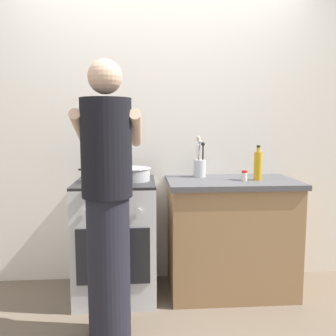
% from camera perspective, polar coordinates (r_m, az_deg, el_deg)
% --- Properties ---
extents(ground, '(6.00, 6.00, 0.00)m').
position_cam_1_polar(ground, '(2.88, -0.88, -20.47)').
color(ground, '#6B5B4C').
extents(back_wall, '(3.20, 0.10, 2.50)m').
position_cam_1_polar(back_wall, '(3.07, 2.29, 5.53)').
color(back_wall, silver).
rests_on(back_wall, ground).
extents(countertop, '(1.00, 0.60, 0.90)m').
position_cam_1_polar(countertop, '(2.92, 9.95, -10.55)').
color(countertop, '#99724C').
rests_on(countertop, ground).
extents(stove_range, '(0.60, 0.62, 0.90)m').
position_cam_1_polar(stove_range, '(2.85, -8.25, -11.06)').
color(stove_range, silver).
rests_on(stove_range, ground).
extents(pot, '(0.25, 0.19, 0.10)m').
position_cam_1_polar(pot, '(2.72, -11.43, -1.15)').
color(pot, '#38383D').
rests_on(pot, stove_range).
extents(mixing_bowl, '(0.26, 0.26, 0.10)m').
position_cam_1_polar(mixing_bowl, '(2.73, -5.50, -0.89)').
color(mixing_bowl, '#B7B7BC').
rests_on(mixing_bowl, stove_range).
extents(utensil_crock, '(0.10, 0.10, 0.33)m').
position_cam_1_polar(utensil_crock, '(2.93, 5.05, 0.51)').
color(utensil_crock, silver).
rests_on(utensil_crock, countertop).
extents(spice_bottle, '(0.04, 0.04, 0.08)m').
position_cam_1_polar(spice_bottle, '(2.79, 12.06, -1.22)').
color(spice_bottle, silver).
rests_on(spice_bottle, countertop).
extents(oil_bottle, '(0.06, 0.06, 0.27)m').
position_cam_1_polar(oil_bottle, '(2.83, 14.13, 0.41)').
color(oil_bottle, gold).
rests_on(oil_bottle, countertop).
extents(person, '(0.41, 0.50, 1.70)m').
position_cam_1_polar(person, '(2.19, -9.60, -5.49)').
color(person, black).
rests_on(person, ground).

